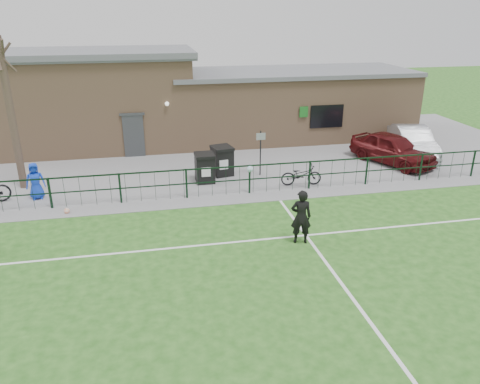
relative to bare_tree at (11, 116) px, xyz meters
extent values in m
plane|color=#235519|center=(8.00, -10.50, -3.00)|extent=(90.00, 90.00, 0.00)
cube|color=slate|center=(8.00, 3.00, -2.99)|extent=(34.00, 13.00, 0.02)
cube|color=white|center=(8.00, -2.70, -3.00)|extent=(28.00, 0.10, 0.01)
cube|color=white|center=(8.00, -6.50, -3.00)|extent=(28.00, 0.10, 0.01)
cube|color=white|center=(10.00, -10.50, -3.00)|extent=(0.10, 16.00, 0.01)
cube|color=black|center=(8.00, -2.50, -2.40)|extent=(28.00, 0.10, 1.20)
cylinder|color=#403027|center=(0.00, 0.00, 0.00)|extent=(0.30, 0.30, 6.00)
cube|color=black|center=(7.43, -0.83, -2.41)|extent=(0.77, 0.88, 1.15)
cube|color=black|center=(8.30, -0.07, -2.38)|extent=(0.95, 1.04, 1.20)
cylinder|color=black|center=(9.94, -0.48, -1.98)|extent=(0.08, 0.08, 2.00)
imported|color=#480C0E|center=(16.47, -0.09, -2.26)|extent=(3.23, 4.54, 1.43)
imported|color=#9B9DA2|center=(18.03, 0.82, -2.26)|extent=(2.55, 4.62, 1.44)
imported|color=black|center=(11.31, -2.04, -2.54)|extent=(1.74, 0.76, 0.89)
imported|color=blue|center=(0.80, -1.42, -2.26)|extent=(0.79, 0.60, 1.44)
imported|color=black|center=(9.65, -6.91, -2.11)|extent=(0.71, 0.54, 1.77)
sphere|color=white|center=(8.65, -4.12, -1.40)|extent=(0.22, 0.22, 0.22)
sphere|color=white|center=(2.10, -3.10, -2.90)|extent=(0.21, 0.21, 0.21)
cube|color=tan|center=(8.00, 6.00, -1.25)|extent=(24.00, 5.00, 3.50)
cube|color=tan|center=(1.76, 6.00, 1.10)|extent=(11.52, 5.00, 1.20)
cube|color=slate|center=(1.76, 6.00, 1.82)|extent=(12.02, 5.40, 0.28)
cube|color=slate|center=(13.28, 6.00, 0.60)|extent=(13.44, 5.30, 0.22)
cube|color=#383A3D|center=(4.50, 3.47, -1.95)|extent=(1.00, 0.08, 2.10)
cube|color=black|center=(14.50, 3.47, -1.40)|extent=(1.80, 0.08, 1.20)
cube|color=#19661E|center=(13.20, 3.42, -1.10)|extent=(0.45, 0.04, 0.55)
camera|label=1|loc=(5.14, -19.49, 3.95)|focal=35.00mm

